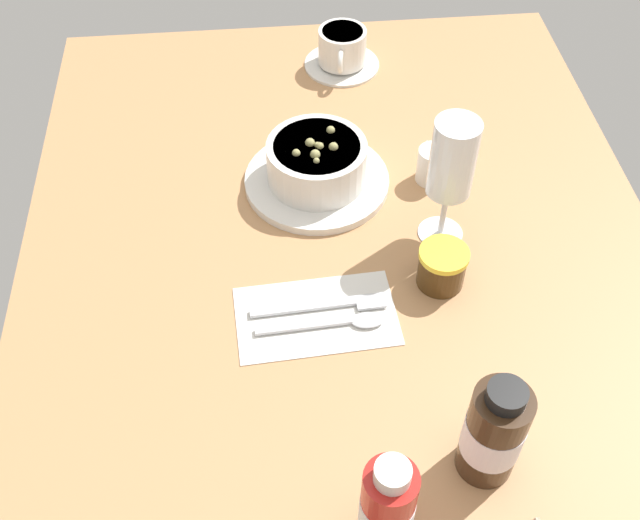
% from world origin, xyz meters
% --- Properties ---
extents(ground_plane, '(1.10, 0.84, 0.03)m').
position_xyz_m(ground_plane, '(0.00, 0.00, -0.01)').
color(ground_plane, '#B27F51').
extents(porridge_bowl, '(0.20, 0.20, 0.08)m').
position_xyz_m(porridge_bowl, '(-0.14, -0.02, 0.03)').
color(porridge_bowl, silver).
rests_on(porridge_bowl, ground_plane).
extents(cutlery_setting, '(0.13, 0.20, 0.01)m').
position_xyz_m(cutlery_setting, '(0.09, -0.04, 0.00)').
color(cutlery_setting, silver).
rests_on(cutlery_setting, ground_plane).
extents(coffee_cup, '(0.13, 0.12, 0.07)m').
position_xyz_m(coffee_cup, '(-0.42, 0.05, 0.03)').
color(coffee_cup, silver).
rests_on(coffee_cup, ground_plane).
extents(creamer_jug, '(0.05, 0.04, 0.06)m').
position_xyz_m(creamer_jug, '(-0.13, 0.14, 0.03)').
color(creamer_jug, silver).
rests_on(creamer_jug, ground_plane).
extents(wine_glass, '(0.06, 0.06, 0.18)m').
position_xyz_m(wine_glass, '(-0.03, 0.13, 0.12)').
color(wine_glass, white).
rests_on(wine_glass, ground_plane).
extents(jam_jar, '(0.06, 0.06, 0.06)m').
position_xyz_m(jam_jar, '(0.05, 0.11, 0.03)').
color(jam_jar, '#462E13').
rests_on(jam_jar, ground_plane).
extents(sauce_bottle_brown, '(0.06, 0.06, 0.14)m').
position_xyz_m(sauce_bottle_brown, '(0.30, 0.11, 0.07)').
color(sauce_bottle_brown, '#382314').
rests_on(sauce_bottle_brown, ground_plane).
extents(sauce_bottle_red, '(0.05, 0.05, 0.15)m').
position_xyz_m(sauce_bottle_red, '(0.37, -0.01, 0.07)').
color(sauce_bottle_red, '#B21E19').
rests_on(sauce_bottle_red, ground_plane).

